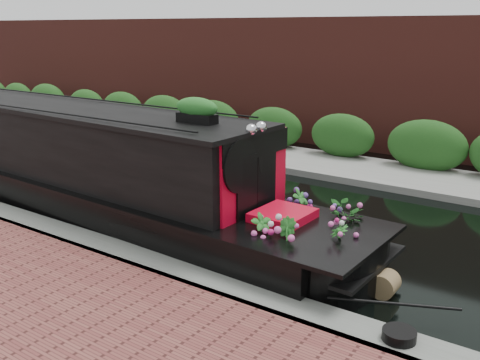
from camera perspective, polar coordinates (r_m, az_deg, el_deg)
The scene contains 8 objects.
ground at distance 11.25m, azimuth -0.05°, elevation -3.18°, with size 80.00×80.00×0.00m, color black.
near_bank_coping at distance 8.94m, azimuth -12.36°, elevation -8.83°, with size 40.00×0.60×0.50m, color slate.
far_bank_path at distance 14.75m, azimuth 9.30°, elevation 1.28°, with size 40.00×2.40×0.34m, color gray.
far_hedge at distance 15.55m, azimuth 10.74°, elevation 1.97°, with size 40.00×1.10×2.80m, color #204E1A.
far_brick_wall at distance 17.44m, azimuth 13.59°, elevation 3.32°, with size 40.00×1.00×8.00m, color maroon.
narrowboat at distance 11.30m, azimuth -16.00°, elevation 0.68°, with size 11.98×2.51×2.81m.
rope_fender at distance 8.00m, azimuth 15.21°, elevation -10.67°, with size 0.36×0.36×0.34m, color olive.
coiled_mooring_rope at distance 6.61m, azimuth 16.62°, elevation -15.57°, with size 0.39×0.39×0.12m, color black.
Camera 1 is at (6.06, -8.73, 3.70)m, focal length 40.00 mm.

